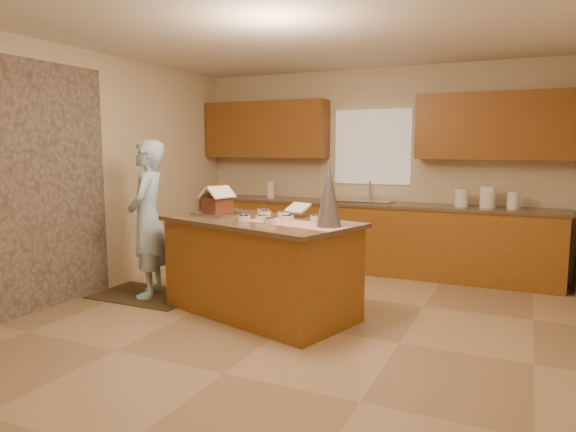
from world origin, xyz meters
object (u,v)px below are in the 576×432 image
object	(u,v)px
island_base	(260,269)
boy	(148,219)
tinsel_tree	(329,195)
gingerbread_house	(217,202)

from	to	relation	value
island_base	boy	xyz separation A→B (m)	(-1.39, 0.01, 0.42)
tinsel_tree	boy	distance (m)	2.21
island_base	tinsel_tree	world-z (taller)	tinsel_tree
boy	gingerbread_house	world-z (taller)	boy
gingerbread_house	island_base	bearing A→B (deg)	-11.30
tinsel_tree	island_base	bearing A→B (deg)	167.17
tinsel_tree	gingerbread_house	xyz separation A→B (m)	(-1.34, 0.29, -0.15)
boy	gingerbread_house	bearing A→B (deg)	71.97
island_base	gingerbread_house	distance (m)	0.84
island_base	tinsel_tree	size ratio (longest dim) A/B	3.27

